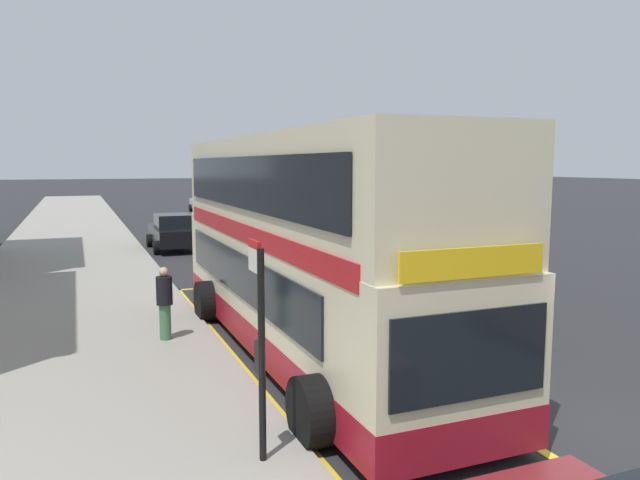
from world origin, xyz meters
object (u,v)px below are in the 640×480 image
Objects in this scene: double_decker_bus at (303,252)px; bus_stop_sign at (260,334)px; parked_car_black_across at (174,232)px; parked_car_white_ahead at (205,203)px; pedestrian_waiting_near_sign at (165,301)px.

double_decker_bus is 4.09× the size of bus_stop_sign.
parked_car_black_across is (1.98, 20.49, -0.96)m from bus_stop_sign.
parked_car_white_ahead is (5.33, 36.65, -1.27)m from double_decker_bus.
bus_stop_sign reaches higher than parked_car_black_across.
parked_car_white_ahead is at bearing 77.30° from pedestrian_waiting_near_sign.
double_decker_bus is 3.16m from pedestrian_waiting_near_sign.
bus_stop_sign is 20.61m from parked_car_black_across.
pedestrian_waiting_near_sign reaches higher than parked_car_white_ahead.
bus_stop_sign is at bearing -100.24° from parked_car_white_ahead.
double_decker_bus is at bearing -87.42° from parked_car_black_across.
double_decker_bus is 2.70× the size of parked_car_white_ahead.
double_decker_bus is 37.06m from parked_car_white_ahead.
bus_stop_sign is 0.66× the size of parked_car_white_ahead.
parked_car_white_ahead and parked_car_black_across have the same top height.
parked_car_black_across is at bearing 80.79° from pedestrian_waiting_near_sign.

